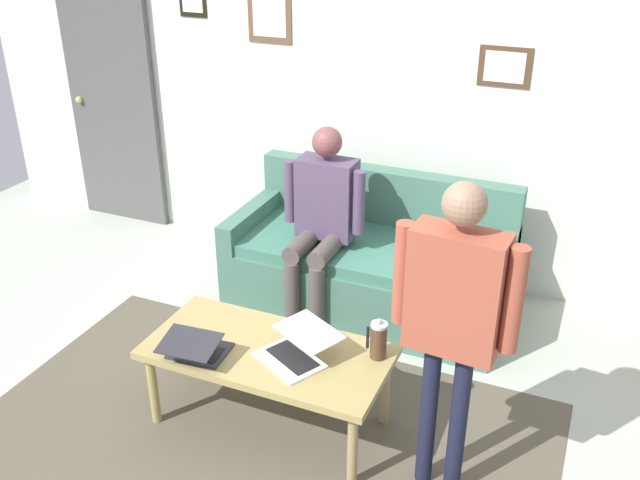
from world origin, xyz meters
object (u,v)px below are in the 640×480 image
Objects in this scene: laptop_left at (296,350)px; laptop_center at (196,348)px; person_standing at (454,307)px; couch at (370,265)px; interior_door at (113,102)px; french_press at (378,340)px; coffee_table at (268,357)px; person_seated at (322,214)px.

laptop_left is 0.50m from laptop_center.
couch is at bearing -58.89° from person_standing.
french_press is (-2.90, 1.72, -0.45)m from interior_door.
coffee_table is 0.98× the size of person_seated.
laptop_left is 0.30× the size of person_standing.
person_seated reaches higher than laptop_left.
french_press is 0.14× the size of person_standing.
laptop_center is at bearing 84.71° from person_seated.
couch is 0.54m from person_seated.
interior_door reaches higher than coffee_table.
coffee_table is 5.55× the size of french_press.
interior_door reaches higher than person_standing.
interior_door is at bearing -36.77° from laptop_left.
laptop_center is (0.47, 0.18, -0.00)m from laptop_left.
person_seated reaches higher than french_press.
interior_door is at bearing -38.55° from coffee_table.
laptop_left is at bearing -158.66° from laptop_center.
person_seated is at bearing -72.97° from laptop_left.
couch is 1.17× the size of person_standing.
interior_door is 2.97m from laptop_center.
laptop_center is at bearing 76.08° from couch.
person_standing is at bearing 175.38° from coffee_table.
laptop_left is 1.38× the size of laptop_center.
interior_door is 3.20m from laptop_left.
person_seated is at bearing -46.95° from person_standing.
laptop_left is at bearing 24.53° from french_press.
french_press reaches higher than laptop_left.
interior_door is 1.12× the size of couch.
person_seated is (-2.19, 0.76, -0.30)m from interior_door.
person_standing is (-1.24, -0.12, 0.49)m from laptop_center.
person_standing is at bearing 133.05° from person_seated.
coffee_table is at bearing 141.45° from interior_door.
person_seated is (0.35, -1.13, 0.21)m from laptop_left.
interior_door reaches higher than laptop_center.
interior_door reaches higher than french_press.
laptop_center is 0.21× the size of person_standing.
french_press is at bearing 126.74° from person_seated.
laptop_left is at bearing 107.03° from person_seated.
coffee_table is (-2.37, 1.88, -0.60)m from interior_door.
person_seated is (0.26, 0.23, 0.42)m from couch.
couch is 3.93× the size of laptop_left.
french_press is at bearing 149.32° from interior_door.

